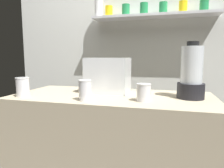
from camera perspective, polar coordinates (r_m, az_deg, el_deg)
counter at (r=1.61m, az=0.00°, el=-19.06°), size 1.40×0.64×0.90m
back_wall_unit at (r=2.19m, az=5.51°, el=9.95°), size 2.60×0.24×2.50m
carrot_display_bin at (r=1.57m, az=-1.20°, el=0.61°), size 0.31×0.25×0.26m
blender_pitcher at (r=1.43m, az=21.09°, el=2.28°), size 0.17×0.17×0.37m
juice_cup_orange_far_left at (r=1.53m, az=-23.46°, el=-1.13°), size 0.09×0.09×0.13m
juice_cup_carrot_left at (r=1.29m, az=-7.50°, el=-2.09°), size 0.08×0.08×0.13m
juice_cup_orange_middle at (r=1.27m, az=8.72°, el=-2.52°), size 0.09×0.09×0.11m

